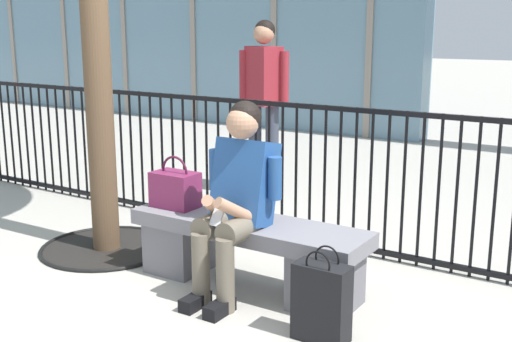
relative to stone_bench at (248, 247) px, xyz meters
name	(u,v)px	position (x,y,z in m)	size (l,w,h in m)	color
ground_plane	(248,286)	(0.00, 0.00, -0.27)	(60.00, 60.00, 0.00)	#B2ADA3
stone_bench	(248,247)	(0.00, 0.00, 0.00)	(1.60, 0.44, 0.45)	slate
seated_person_with_phone	(236,194)	(0.01, -0.13, 0.38)	(0.52, 0.66, 1.21)	#6B6051
handbag_on_bench	(175,189)	(-0.58, -0.01, 0.30)	(0.31, 0.20, 0.35)	#7A234C
shopping_bag	(321,302)	(0.73, -0.39, -0.05)	(0.30, 0.15, 0.52)	black
bystander_at_railing	(264,94)	(-1.17, 2.06, 0.73)	(0.55, 0.37, 1.71)	#383D4C
plaza_railing	(317,176)	(0.00, 0.95, 0.28)	(7.75, 0.04, 1.09)	black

